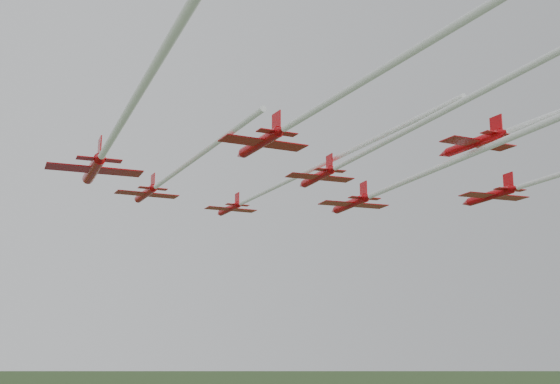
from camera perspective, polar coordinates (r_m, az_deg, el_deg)
name	(u,v)px	position (r m, az deg, el deg)	size (l,w,h in m)	color
jet_lead	(273,188)	(94.62, -0.55, 0.34)	(7.93, 61.89, 2.39)	red
jet_row2_left	(166,179)	(83.59, -9.27, 1.03)	(7.97, 42.94, 2.39)	red
jet_row2_right	(411,179)	(84.97, 10.63, 1.06)	(10.00, 65.76, 2.90)	red
jet_row3_left	(111,140)	(62.74, -13.57, 4.14)	(9.53, 52.43, 2.83)	red
jet_row3_mid	(382,144)	(68.73, 8.27, 3.91)	(7.94, 57.49, 2.35)	red
jet_row3_right	(547,178)	(87.43, 20.87, 1.05)	(9.27, 49.51, 2.74)	red
jet_row4_left	(349,89)	(53.09, 5.65, 8.30)	(8.33, 60.87, 2.49)	red
jet_row4_right	(556,113)	(68.18, 21.52, 5.98)	(8.23, 48.02, 2.46)	red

